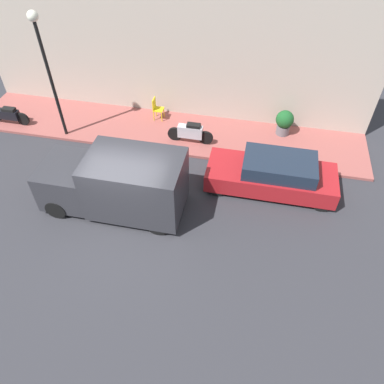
% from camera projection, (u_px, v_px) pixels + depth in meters
% --- Properties ---
extents(ground_plane, '(60.00, 60.00, 0.00)m').
position_uv_depth(ground_plane, '(124.00, 225.00, 11.94)').
color(ground_plane, '#2D2D33').
extents(sidewalk, '(2.78, 16.11, 0.11)m').
position_uv_depth(sidewalk, '(165.00, 131.00, 15.46)').
color(sidewalk, '#934C47').
rests_on(sidewalk, ground_plane).
extents(building_facade, '(0.30, 16.11, 5.61)m').
position_uv_depth(building_facade, '(172.00, 50.00, 14.59)').
color(building_facade, '#B2A899').
rests_on(building_facade, ground_plane).
extents(parked_car, '(1.68, 4.36, 1.30)m').
position_uv_depth(parked_car, '(273.00, 174.00, 12.72)').
color(parked_car, maroon).
rests_on(parked_car, ground_plane).
extents(delivery_van, '(1.95, 4.55, 2.08)m').
position_uv_depth(delivery_van, '(115.00, 183.00, 11.80)').
color(delivery_van, '#2D2D33').
rests_on(delivery_van, ground_plane).
extents(scooter_silver, '(0.30, 1.81, 0.84)m').
position_uv_depth(scooter_silver, '(190.00, 132.00, 14.55)').
color(scooter_silver, '#B7B7BF').
rests_on(scooter_silver, sidewalk).
extents(motorcycle_black, '(0.30, 1.83, 0.74)m').
position_uv_depth(motorcycle_black, '(8.00, 115.00, 15.50)').
color(motorcycle_black, black).
rests_on(motorcycle_black, sidewalk).
extents(streetlamp, '(0.37, 0.37, 4.79)m').
position_uv_depth(streetlamp, '(44.00, 56.00, 12.93)').
color(streetlamp, black).
rests_on(streetlamp, sidewalk).
extents(potted_plant, '(0.71, 0.71, 1.03)m').
position_uv_depth(potted_plant, '(284.00, 122.00, 14.86)').
color(potted_plant, slate).
rests_on(potted_plant, sidewalk).
extents(cafe_chair, '(0.40, 0.40, 0.94)m').
position_uv_depth(cafe_chair, '(157.00, 108.00, 15.65)').
color(cafe_chair, yellow).
rests_on(cafe_chair, sidewalk).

